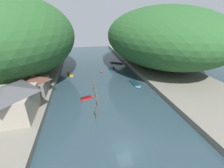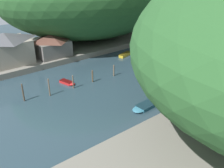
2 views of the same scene
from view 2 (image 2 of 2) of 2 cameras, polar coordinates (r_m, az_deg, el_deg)
The scene contains 15 objects.
water_surface at distance 51.25m, azimuth 4.52°, elevation 1.77°, with size 130.00×130.00×0.00m, color #283D47.
left_bank at distance 70.48m, azimuth -9.68°, elevation 8.86°, with size 22.00×120.00×1.29m.
waterfront_building at distance 57.82m, azimuth -23.04°, elevation 7.59°, with size 8.39×10.04×6.66m.
boathouse_shed at distance 60.05m, azimuth -13.64°, elevation 8.77°, with size 7.06×7.88×5.09m.
boat_red_skiff at distance 53.38m, azimuth 16.61°, elevation 2.26°, with size 3.57×5.76×1.47m.
boat_small_dinghy at distance 40.61m, azimuth 7.90°, elevation -4.89°, with size 2.26×6.27×0.54m.
boat_near_quay at distance 63.11m, azimuth 3.31°, elevation 6.88°, with size 2.60×5.11×0.72m.
boat_cabin_cruiser at distance 48.51m, azimuth -10.04°, elevation 0.31°, with size 3.59×2.07×0.52m.
mooring_post_nearest at distance 43.85m, azimuth -19.68°, elevation -1.82°, with size 0.26×0.26×3.20m.
mooring_post_second at distance 44.27m, azimuth -14.19°, elevation -0.70°, with size 0.22×0.22×3.29m.
mooring_post_middle at distance 46.20m, azimuth -8.90°, elevation 0.50°, with size 0.23×0.23×2.60m.
mooring_post_fourth at distance 48.29m, azimuth -4.49°, elevation 1.82°, with size 0.28×0.28×2.47m.
mooring_post_farthest at distance 50.87m, azimuth 0.41°, elevation 3.14°, with size 0.26×0.26×2.39m.
channel_buoy_near at distance 55.20m, azimuth 11.54°, elevation 3.60°, with size 0.72×0.72×1.08m.
person_on_quay at distance 56.64m, azimuth -18.71°, elevation 5.32°, with size 0.26×0.40×1.69m.
Camera 2 is at (34.03, -2.11, 20.90)m, focal length 40.00 mm.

